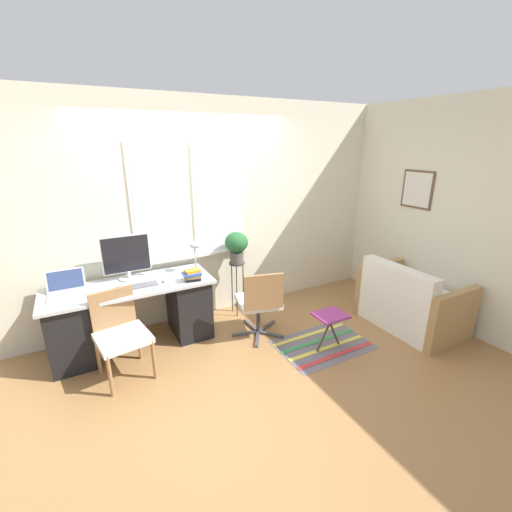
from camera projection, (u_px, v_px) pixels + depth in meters
ground_plane at (218, 339)px, 3.99m from camera, size 14.00×14.00×0.00m
wall_back_with_window at (191, 214)px, 4.17m from camera, size 9.00×0.12×2.70m
wall_right_with_picture at (396, 205)px, 4.78m from camera, size 0.08×9.00×2.70m
desk at (134, 314)px, 3.76m from camera, size 1.73×0.65×0.73m
laptop at (67, 289)px, 3.43m from camera, size 0.36×0.32×0.21m
monitor at (126, 257)px, 3.73m from camera, size 0.50×0.22×0.50m
keyboard at (137, 286)px, 3.59m from camera, size 0.42×0.12×0.02m
mouse at (164, 280)px, 3.72m from camera, size 0.04×0.07×0.04m
desk_lamp at (195, 250)px, 3.93m from camera, size 0.13×0.13×0.37m
book_stack at (192, 275)px, 3.75m from camera, size 0.21×0.18×0.12m
desk_chair_wooden at (120, 332)px, 3.27m from camera, size 0.53×0.53×0.84m
office_chair_swivel at (260, 302)px, 3.91m from camera, size 0.62×0.62×0.84m
couch_loveseat at (410, 304)px, 4.20m from camera, size 0.77×1.16×0.82m
plant_stand at (237, 272)px, 4.41m from camera, size 0.20×0.20×0.72m
potted_plant at (237, 245)px, 4.30m from camera, size 0.29×0.29×0.40m
floor_rug_striped at (323, 344)px, 3.88m from camera, size 1.03×0.71×0.01m
folding_stool at (330, 318)px, 3.70m from camera, size 0.34×0.29×0.43m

